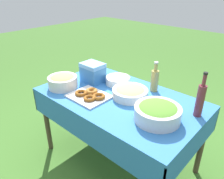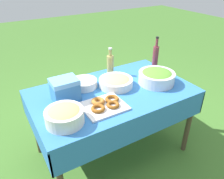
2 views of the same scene
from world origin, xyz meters
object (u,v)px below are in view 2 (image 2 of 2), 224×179
object	(u,v)px
wine_bottle	(155,57)
cooler_box	(65,90)
salad_bowl	(157,76)
donut_platter	(104,105)
olive_oil_bottle	(110,64)
plate_stack	(84,83)
bread_bowl	(64,115)
pasta_bowl	(116,82)

from	to	relation	value
wine_bottle	cooler_box	size ratio (longest dim) A/B	1.64
salad_bowl	wine_bottle	world-z (taller)	wine_bottle
salad_bowl	donut_platter	xyz separation A→B (m)	(0.63, 0.10, -0.05)
olive_oil_bottle	plate_stack	bearing A→B (deg)	18.02
wine_bottle	bread_bowl	distance (m)	1.24
salad_bowl	bread_bowl	xyz separation A→B (m)	(0.98, 0.14, -0.00)
pasta_bowl	donut_platter	distance (m)	0.36
donut_platter	plate_stack	size ratio (longest dim) A/B	1.42
pasta_bowl	bread_bowl	size ratio (longest dim) A/B	1.13
pasta_bowl	wine_bottle	bearing A→B (deg)	-168.40
salad_bowl	donut_platter	bearing A→B (deg)	9.14
bread_bowl	cooler_box	world-z (taller)	cooler_box
pasta_bowl	wine_bottle	size ratio (longest dim) A/B	0.88
donut_platter	cooler_box	size ratio (longest dim) A/B	1.57
donut_platter	olive_oil_bottle	distance (m)	0.62
cooler_box	bread_bowl	bearing A→B (deg)	68.51
salad_bowl	plate_stack	size ratio (longest dim) A/B	1.42
donut_platter	wine_bottle	world-z (taller)	wine_bottle
salad_bowl	plate_stack	world-z (taller)	salad_bowl
olive_oil_bottle	pasta_bowl	bearing A→B (deg)	70.79
donut_platter	bread_bowl	size ratio (longest dim) A/B	1.23
wine_bottle	pasta_bowl	bearing A→B (deg)	11.60
pasta_bowl	olive_oil_bottle	bearing A→B (deg)	-109.21
pasta_bowl	salad_bowl	bearing A→B (deg)	158.59
salad_bowl	cooler_box	size ratio (longest dim) A/B	1.58
olive_oil_bottle	wine_bottle	xyz separation A→B (m)	(-0.48, 0.14, 0.03)
salad_bowl	olive_oil_bottle	bearing A→B (deg)	-54.68
donut_platter	plate_stack	bearing A→B (deg)	-89.64
pasta_bowl	olive_oil_bottle	distance (m)	0.28
olive_oil_bottle	wine_bottle	bearing A→B (deg)	164.25
plate_stack	cooler_box	bearing A→B (deg)	29.50
olive_oil_bottle	bread_bowl	bearing A→B (deg)	37.62
pasta_bowl	olive_oil_bottle	size ratio (longest dim) A/B	1.11
plate_stack	cooler_box	size ratio (longest dim) A/B	1.11
bread_bowl	cooler_box	distance (m)	0.31
pasta_bowl	donut_platter	size ratio (longest dim) A/B	0.92
pasta_bowl	bread_bowl	bearing A→B (deg)	24.96
salad_bowl	wine_bottle	size ratio (longest dim) A/B	0.96
cooler_box	donut_platter	bearing A→B (deg)	131.85
bread_bowl	cooler_box	size ratio (longest dim) A/B	1.28
plate_stack	olive_oil_bottle	distance (m)	0.38
donut_platter	cooler_box	distance (m)	0.35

